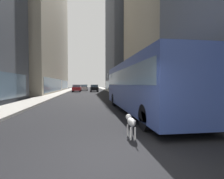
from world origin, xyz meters
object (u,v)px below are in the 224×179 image
(car_black_suv, at_px, (94,88))
(car_white_van, at_px, (84,88))
(car_red_coupe, at_px, (77,88))
(dalmatian_dog, at_px, (131,122))
(transit_bus, at_px, (141,84))
(pedestrian_with_handbag, at_px, (196,97))
(traffic_light_near, at_px, (201,70))

(car_black_suv, distance_m, car_white_van, 7.46)
(car_red_coupe, bearing_deg, car_white_van, 77.02)
(dalmatian_dog, bearing_deg, transit_bus, 68.85)
(car_red_coupe, distance_m, car_white_van, 7.12)
(dalmatian_dog, height_order, pedestrian_with_handbag, pedestrian_with_handbag)
(car_white_van, distance_m, traffic_light_near, 40.73)
(car_black_suv, bearing_deg, car_red_coupe, 178.24)
(car_white_van, height_order, pedestrian_with_handbag, pedestrian_with_handbag)
(dalmatian_dog, distance_m, traffic_light_near, 4.93)
(transit_bus, height_order, traffic_light_near, traffic_light_near)
(transit_bus, relative_size, car_white_van, 2.70)
(transit_bus, relative_size, car_red_coupe, 2.49)
(car_black_suv, bearing_deg, pedestrian_with_handbag, -81.58)
(car_white_van, xyz_separation_m, dalmatian_dog, (2.09, -42.38, -0.31))
(car_red_coupe, bearing_deg, traffic_light_near, -76.98)
(transit_bus, relative_size, car_black_suv, 2.86)
(car_red_coupe, bearing_deg, dalmatian_dog, -84.05)
(dalmatian_dog, height_order, traffic_light_near, traffic_light_near)
(car_black_suv, relative_size, traffic_light_near, 1.18)
(car_red_coupe, xyz_separation_m, car_black_suv, (4.00, -0.12, -0.00))
(car_white_van, height_order, traffic_light_near, traffic_light_near)
(transit_bus, distance_m, pedestrian_with_handbag, 3.28)
(transit_bus, xyz_separation_m, dalmatian_dog, (-1.91, -4.92, -1.26))
(car_red_coupe, height_order, dalmatian_dog, car_red_coupe)
(car_white_van, bearing_deg, dalmatian_dog, -87.17)
(transit_bus, bearing_deg, pedestrian_with_handbag, -17.66)
(car_red_coupe, distance_m, pedestrian_with_handbag, 32.65)
(traffic_light_near, bearing_deg, dalmatian_dog, -151.83)
(car_white_van, bearing_deg, car_red_coupe, -102.98)
(car_white_van, bearing_deg, car_black_suv, -71.23)
(transit_bus, bearing_deg, dalmatian_dog, -111.15)
(car_white_van, distance_m, pedestrian_with_handbag, 39.07)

